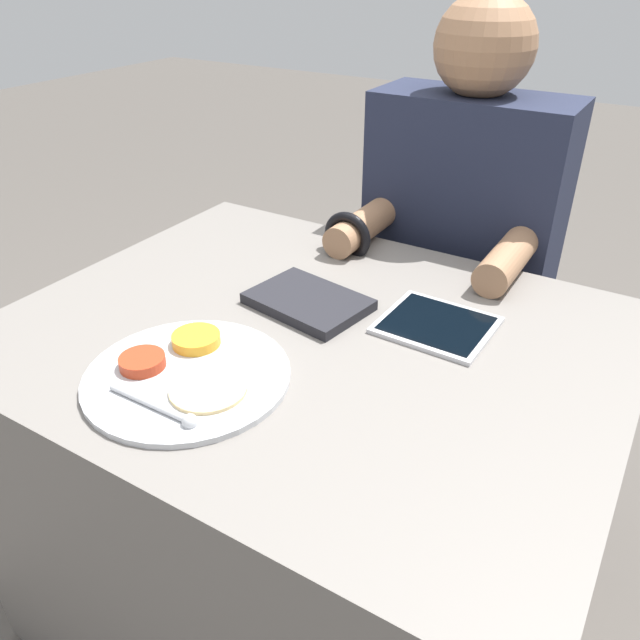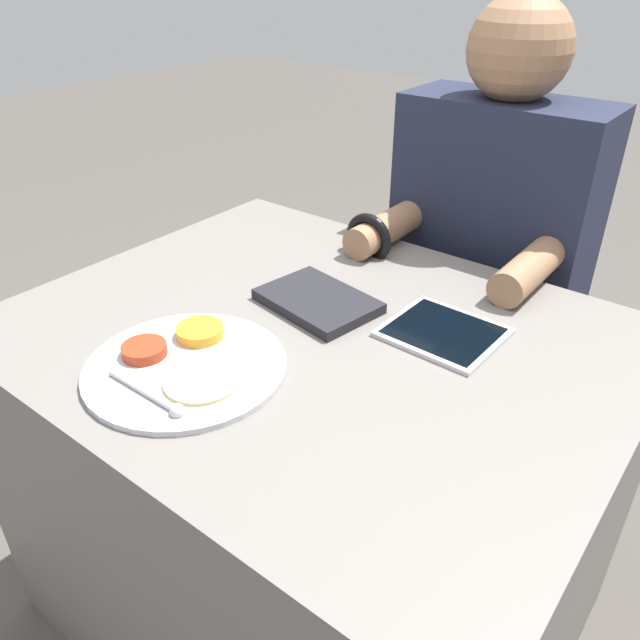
% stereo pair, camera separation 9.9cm
% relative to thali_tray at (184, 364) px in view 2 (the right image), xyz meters
% --- Properties ---
extents(ground_plane, '(12.00, 12.00, 0.00)m').
position_rel_thali_tray_xyz_m(ground_plane, '(0.09, 0.21, -0.75)').
color(ground_plane, '#4C4742').
extents(dining_table, '(1.04, 0.83, 0.74)m').
position_rel_thali_tray_xyz_m(dining_table, '(0.09, 0.21, -0.38)').
color(dining_table, slate).
rests_on(dining_table, ground_plane).
extents(thali_tray, '(0.32, 0.32, 0.03)m').
position_rel_thali_tray_xyz_m(thali_tray, '(0.00, 0.00, 0.00)').
color(thali_tray, '#B7BABF').
rests_on(thali_tray, dining_table).
extents(red_notebook, '(0.23, 0.18, 0.02)m').
position_rel_thali_tray_xyz_m(red_notebook, '(0.04, 0.28, 0.00)').
color(red_notebook, silver).
rests_on(red_notebook, dining_table).
extents(tablet_device, '(0.19, 0.17, 0.01)m').
position_rel_thali_tray_xyz_m(tablet_device, '(0.27, 0.34, -0.00)').
color(tablet_device, '#B7B7BC').
rests_on(tablet_device, dining_table).
extents(person_diner, '(0.44, 0.42, 1.24)m').
position_rel_thali_tray_xyz_m(person_diner, '(0.15, 0.79, -0.17)').
color(person_diner, black).
rests_on(person_diner, ground_plane).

